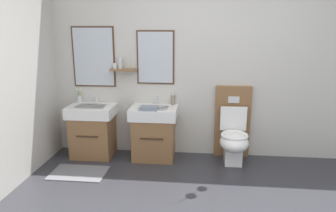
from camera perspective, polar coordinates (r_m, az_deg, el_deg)
name	(u,v)px	position (r m, az deg, el deg)	size (l,w,h in m)	color
wall_back	(210,57)	(4.26, 7.82, 9.06)	(4.63, 0.66, 2.77)	beige
bath_mat	(79,173)	(4.08, -16.20, -11.79)	(0.68, 0.44, 0.01)	slate
vanity_sink_left	(93,129)	(4.46, -13.70, -4.22)	(0.63, 0.49, 0.72)	brown
tap_on_left_sink	(96,98)	(4.51, -13.25, 1.51)	(0.03, 0.13, 0.11)	silver
vanity_sink_right	(154,131)	(4.25, -2.58, -4.73)	(0.63, 0.49, 0.72)	brown
tap_on_right_sink	(156,99)	(4.31, -2.29, 1.29)	(0.03, 0.13, 0.11)	silver
toilet	(233,134)	(4.24, 11.95, -5.11)	(0.48, 0.62, 1.00)	brown
toothbrush_cup	(80,98)	(4.58, -16.06, 1.36)	(0.07, 0.07, 0.21)	silver
soap_dispenser	(173,100)	(4.28, 0.93, 1.21)	(0.06, 0.06, 0.17)	gray
folded_hand_towel	(149,108)	(4.01, -3.51, -0.40)	(0.22, 0.16, 0.04)	gray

